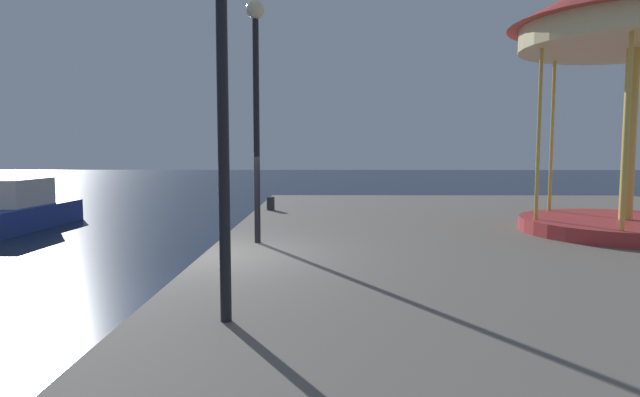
# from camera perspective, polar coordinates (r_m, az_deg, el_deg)

# --- Properties ---
(ground_plane) EXTENTS (120.00, 120.00, 0.00)m
(ground_plane) POSITION_cam_1_polar(r_m,az_deg,el_deg) (10.04, -12.09, -10.22)
(ground_plane) COLOR #162338
(quay_dock) EXTENTS (14.34, 24.75, 0.80)m
(quay_dock) POSITION_cam_1_polar(r_m,az_deg,el_deg) (10.90, 28.16, -7.34)
(quay_dock) COLOR slate
(quay_dock) RESTS_ON ground
(motorboat_blue) EXTENTS (1.88, 5.19, 1.67)m
(motorboat_blue) POSITION_cam_1_polar(r_m,az_deg,el_deg) (20.62, -28.79, -1.12)
(motorboat_blue) COLOR navy
(motorboat_blue) RESTS_ON ground
(carousel) EXTENTS (5.23, 5.23, 5.85)m
(carousel) POSITION_cam_1_polar(r_m,az_deg,el_deg) (13.95, 30.05, 15.13)
(carousel) COLOR #B23333
(carousel) RESTS_ON quay_dock
(lamp_post_mid_promenade) EXTENTS (0.36, 0.36, 4.33)m
(lamp_post_mid_promenade) POSITION_cam_1_polar(r_m,az_deg,el_deg) (5.93, -10.23, 15.91)
(lamp_post_mid_promenade) COLOR black
(lamp_post_mid_promenade) RESTS_ON quay_dock
(lamp_post_far_end) EXTENTS (0.36, 0.36, 4.68)m
(lamp_post_far_end) POSITION_cam_1_polar(r_m,az_deg,el_deg) (10.84, -6.71, 12.13)
(lamp_post_far_end) COLOR black
(lamp_post_far_end) RESTS_ON quay_dock
(bollard_center) EXTENTS (0.24, 0.24, 0.40)m
(bollard_center) POSITION_cam_1_polar(r_m,az_deg,el_deg) (16.61, -5.18, -0.52)
(bollard_center) COLOR #2D2D33
(bollard_center) RESTS_ON quay_dock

